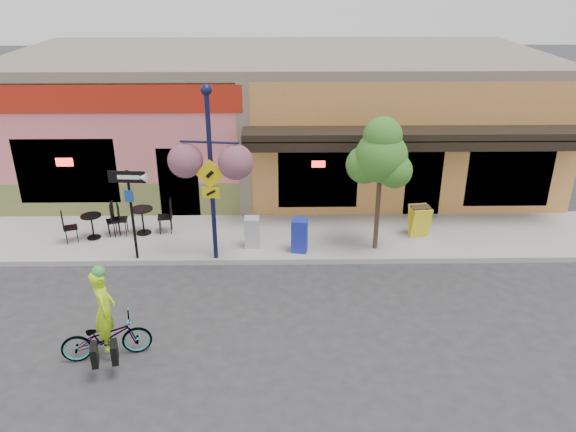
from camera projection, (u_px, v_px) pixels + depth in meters
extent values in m
plane|color=#2D2D30|center=(279.00, 274.00, 14.30)|extent=(90.00, 90.00, 0.00)
cube|color=#9E9B93|center=(279.00, 237.00, 16.10)|extent=(24.00, 3.00, 0.15)
cube|color=#A8A59E|center=(279.00, 261.00, 14.77)|extent=(24.00, 0.12, 0.15)
imported|color=maroon|center=(106.00, 337.00, 11.12)|extent=(1.84, 1.01, 0.92)
imported|color=#B0EF19|center=(106.00, 320.00, 10.96)|extent=(0.55, 0.70, 1.71)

